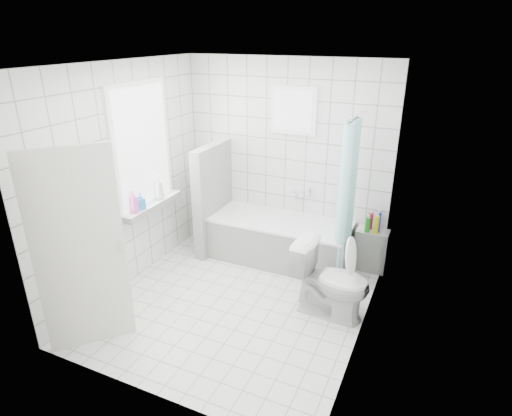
% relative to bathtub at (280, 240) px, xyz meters
% --- Properties ---
extents(ground, '(3.00, 3.00, 0.00)m').
position_rel_bathtub_xyz_m(ground, '(-0.09, -1.12, -0.29)').
color(ground, white).
rests_on(ground, ground).
extents(ceiling, '(3.00, 3.00, 0.00)m').
position_rel_bathtub_xyz_m(ceiling, '(-0.09, -1.12, 2.31)').
color(ceiling, white).
rests_on(ceiling, ground).
extents(wall_back, '(2.80, 0.02, 2.60)m').
position_rel_bathtub_xyz_m(wall_back, '(-0.09, 0.38, 1.01)').
color(wall_back, white).
rests_on(wall_back, ground).
extents(wall_front, '(2.80, 0.02, 2.60)m').
position_rel_bathtub_xyz_m(wall_front, '(-0.09, -2.62, 1.01)').
color(wall_front, white).
rests_on(wall_front, ground).
extents(wall_left, '(0.02, 3.00, 2.60)m').
position_rel_bathtub_xyz_m(wall_left, '(-1.49, -1.12, 1.01)').
color(wall_left, white).
rests_on(wall_left, ground).
extents(wall_right, '(0.02, 3.00, 2.60)m').
position_rel_bathtub_xyz_m(wall_right, '(1.31, -1.12, 1.01)').
color(wall_right, white).
rests_on(wall_right, ground).
extents(window_left, '(0.01, 0.90, 1.40)m').
position_rel_bathtub_xyz_m(window_left, '(-1.45, -0.82, 1.31)').
color(window_left, white).
rests_on(window_left, wall_left).
extents(window_back, '(0.50, 0.01, 0.50)m').
position_rel_bathtub_xyz_m(window_back, '(0.01, 0.33, 1.66)').
color(window_back, white).
rests_on(window_back, wall_back).
extents(window_sill, '(0.18, 1.02, 0.08)m').
position_rel_bathtub_xyz_m(window_sill, '(-1.40, -0.82, 0.57)').
color(window_sill, white).
rests_on(window_sill, wall_left).
extents(door, '(0.55, 0.63, 2.00)m').
position_rel_bathtub_xyz_m(door, '(-1.08, -2.30, 0.71)').
color(door, silver).
rests_on(door, ground).
extents(bathtub, '(1.83, 0.77, 0.58)m').
position_rel_bathtub_xyz_m(bathtub, '(0.00, 0.00, 0.00)').
color(bathtub, white).
rests_on(bathtub, ground).
extents(partition_wall, '(0.15, 0.85, 1.50)m').
position_rel_bathtub_xyz_m(partition_wall, '(-0.98, -0.05, 0.46)').
color(partition_wall, white).
rests_on(partition_wall, ground).
extents(tiled_ledge, '(0.40, 0.24, 0.55)m').
position_rel_bathtub_xyz_m(tiled_ledge, '(1.15, 0.25, -0.02)').
color(tiled_ledge, white).
rests_on(tiled_ledge, ground).
extents(toilet, '(0.84, 0.52, 0.83)m').
position_rel_bathtub_xyz_m(toilet, '(0.94, -0.89, 0.13)').
color(toilet, white).
rests_on(toilet, ground).
extents(curtain_rod, '(0.02, 0.80, 0.02)m').
position_rel_bathtub_xyz_m(curtain_rod, '(0.86, -0.02, 1.71)').
color(curtain_rod, silver).
rests_on(curtain_rod, wall_back).
extents(shower_curtain, '(0.14, 0.48, 1.78)m').
position_rel_bathtub_xyz_m(shower_curtain, '(0.86, -0.16, 0.81)').
color(shower_curtain, '#4BDDD5').
rests_on(shower_curtain, curtain_rod).
extents(tub_faucet, '(0.18, 0.06, 0.06)m').
position_rel_bathtub_xyz_m(tub_faucet, '(0.10, 0.33, 0.56)').
color(tub_faucet, silver).
rests_on(tub_faucet, wall_back).
extents(sill_bottles, '(0.17, 0.62, 0.32)m').
position_rel_bathtub_xyz_m(sill_bottles, '(-1.39, -0.89, 0.75)').
color(sill_bottles, '#2D80CD').
rests_on(sill_bottles, window_sill).
extents(ledge_bottles, '(0.17, 0.17, 0.25)m').
position_rel_bathtub_xyz_m(ledge_bottles, '(1.15, 0.23, 0.37)').
color(ledge_bottles, '#1B1AD4').
rests_on(ledge_bottles, tiled_ledge).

